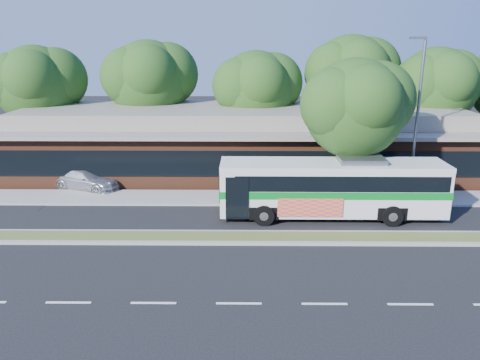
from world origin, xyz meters
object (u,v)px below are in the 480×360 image
Objects in this scene: lamp_post at (417,116)px; sidewalk_tree at (361,106)px; transit_bus at (333,184)px; sedan at (86,179)px.

sidewalk_tree is (-3.18, -0.57, 0.63)m from lamp_post.
sidewalk_tree reaches higher than transit_bus.
lamp_post is 6.27m from transit_bus.
transit_bus is (-4.84, -2.51, -3.11)m from lamp_post.
transit_bus is 2.60× the size of sedan.
transit_bus is 4.53m from sidewalk_tree.
lamp_post is 2.05× the size of sedan.
transit_bus reaches higher than sedan.
sedan is at bearing 173.47° from lamp_post.
lamp_post is at bearing 10.20° from sidewalk_tree.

